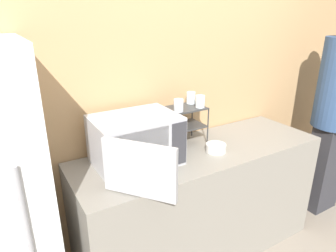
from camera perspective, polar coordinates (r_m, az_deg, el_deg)
name	(u,v)px	position (r m, az deg, el deg)	size (l,w,h in m)	color
wall_back	(176,84)	(2.31, 1.62, 8.01)	(8.00, 0.06, 2.60)	tan
counter	(200,202)	(2.39, 6.06, -14.14)	(1.87, 0.62, 0.89)	gray
microwave	(136,141)	(1.91, -6.14, -2.94)	(0.56, 0.73, 0.32)	#ADADB2
dish_rack	(185,118)	(2.19, 3.32, 1.60)	(0.28, 0.21, 0.29)	#333333
glass_front_left	(179,105)	(2.05, 2.02, 3.96)	(0.07, 0.07, 0.09)	silver
glass_back_right	(191,98)	(2.25, 4.39, 5.41)	(0.07, 0.07, 0.09)	silver
glass_front_right	(200,101)	(2.16, 6.15, 4.68)	(0.07, 0.07, 0.09)	silver
bowl	(216,148)	(2.15, 9.10, -4.14)	(0.14, 0.14, 0.06)	silver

